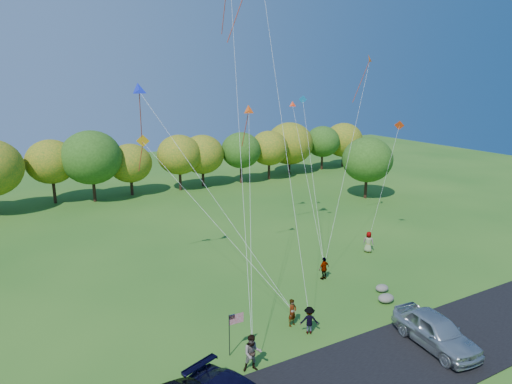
{
  "coord_description": "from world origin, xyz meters",
  "views": [
    {
      "loc": [
        -14.04,
        -18.28,
        14.23
      ],
      "look_at": [
        -0.34,
        6.0,
        7.24
      ],
      "focal_mm": 32.0,
      "sensor_mm": 36.0,
      "label": 1
    }
  ],
  "objects_px": {
    "minivan_silver": "(436,331)",
    "flyer_b": "(252,353)",
    "flyer_e": "(368,242)",
    "flyer_d": "(324,268)",
    "flyer_c": "(309,320)",
    "flyer_a": "(292,313)"
  },
  "relations": [
    {
      "from": "minivan_silver",
      "to": "flyer_e",
      "type": "height_order",
      "value": "minivan_silver"
    },
    {
      "from": "flyer_c",
      "to": "flyer_e",
      "type": "bearing_deg",
      "value": -119.33
    },
    {
      "from": "flyer_d",
      "to": "flyer_e",
      "type": "distance_m",
      "value": 6.96
    },
    {
      "from": "minivan_silver",
      "to": "flyer_c",
      "type": "height_order",
      "value": "minivan_silver"
    },
    {
      "from": "flyer_b",
      "to": "flyer_d",
      "type": "height_order",
      "value": "flyer_b"
    },
    {
      "from": "flyer_c",
      "to": "flyer_e",
      "type": "xyz_separation_m",
      "value": [
        11.74,
        7.81,
        0.08
      ]
    },
    {
      "from": "flyer_e",
      "to": "flyer_b",
      "type": "bearing_deg",
      "value": 85.15
    },
    {
      "from": "flyer_b",
      "to": "flyer_d",
      "type": "bearing_deg",
      "value": 55.42
    },
    {
      "from": "flyer_a",
      "to": "flyer_d",
      "type": "bearing_deg",
      "value": 19.29
    },
    {
      "from": "flyer_a",
      "to": "flyer_b",
      "type": "xyz_separation_m",
      "value": [
        -4.12,
        -2.59,
        0.14
      ]
    },
    {
      "from": "flyer_a",
      "to": "flyer_c",
      "type": "xyz_separation_m",
      "value": [
        0.37,
        -1.17,
        -0.02
      ]
    },
    {
      "from": "flyer_a",
      "to": "flyer_b",
      "type": "height_order",
      "value": "flyer_b"
    },
    {
      "from": "minivan_silver",
      "to": "flyer_c",
      "type": "bearing_deg",
      "value": 145.32
    },
    {
      "from": "flyer_a",
      "to": "flyer_b",
      "type": "relative_size",
      "value": 0.86
    },
    {
      "from": "flyer_b",
      "to": "flyer_c",
      "type": "bearing_deg",
      "value": 37.99
    },
    {
      "from": "flyer_d",
      "to": "flyer_e",
      "type": "xyz_separation_m",
      "value": [
        6.52,
        2.43,
        0.05
      ]
    },
    {
      "from": "flyer_a",
      "to": "flyer_c",
      "type": "relative_size",
      "value": 1.03
    },
    {
      "from": "flyer_a",
      "to": "flyer_b",
      "type": "distance_m",
      "value": 4.87
    },
    {
      "from": "flyer_c",
      "to": "flyer_d",
      "type": "relative_size",
      "value": 0.96
    },
    {
      "from": "flyer_c",
      "to": "flyer_e",
      "type": "height_order",
      "value": "flyer_e"
    },
    {
      "from": "flyer_a",
      "to": "flyer_d",
      "type": "height_order",
      "value": "flyer_d"
    },
    {
      "from": "minivan_silver",
      "to": "flyer_b",
      "type": "xyz_separation_m",
      "value": [
        -9.66,
        3.04,
        0.02
      ]
    }
  ]
}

